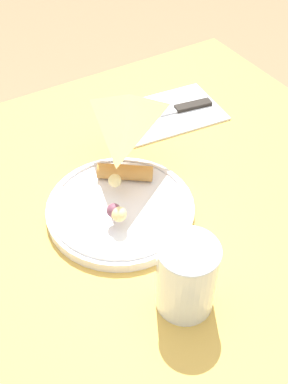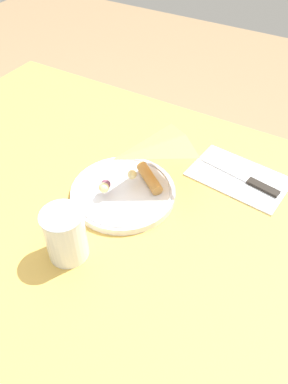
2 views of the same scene
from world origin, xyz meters
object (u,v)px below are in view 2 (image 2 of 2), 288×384
dining_table (94,224)px  milk_glass (65,235)px  butter_knife (243,177)px  plate_pizza (122,191)px  napkin_folded (239,177)px

dining_table → milk_glass: bearing=114.5°
milk_glass → butter_knife: milk_glass is taller
dining_table → butter_knife: bearing=-144.7°
plate_pizza → napkin_folded: 0.26m
dining_table → plate_pizza: (-0.07, -0.02, 0.13)m
plate_pizza → milk_glass: size_ratio=2.09×
plate_pizza → butter_knife: plate_pizza is taller
dining_table → milk_glass: size_ratio=10.09×
plate_pizza → napkin_folded: plate_pizza is taller
milk_glass → butter_knife: size_ratio=0.54×
plate_pizza → dining_table: bearing=14.7°
dining_table → butter_knife: (-0.28, -0.20, 0.13)m
plate_pizza → milk_glass: (0.00, 0.17, 0.04)m
dining_table → plate_pizza: plate_pizza is taller
plate_pizza → napkin_folded: (-0.19, -0.18, -0.01)m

